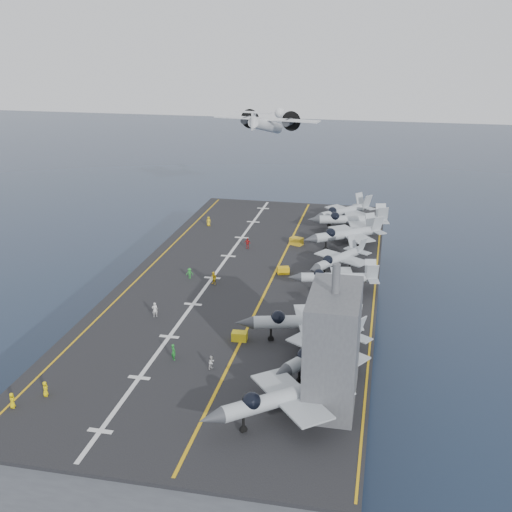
% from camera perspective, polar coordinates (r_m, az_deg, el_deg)
% --- Properties ---
extents(ground, '(500.00, 500.00, 0.00)m').
position_cam_1_polar(ground, '(101.28, -0.47, -7.69)').
color(ground, '#142135').
rests_on(ground, ground).
extents(hull, '(36.00, 90.00, 10.00)m').
position_cam_1_polar(hull, '(99.05, -0.48, -5.13)').
color(hull, '#56595E').
rests_on(hull, ground).
extents(flight_deck, '(38.00, 92.00, 0.40)m').
position_cam_1_polar(flight_deck, '(96.96, -0.48, -2.35)').
color(flight_deck, black).
rests_on(flight_deck, hull).
extents(foul_line, '(0.35, 90.00, 0.02)m').
position_cam_1_polar(foul_line, '(96.33, 1.26, -2.36)').
color(foul_line, gold).
rests_on(foul_line, flight_deck).
extents(landing_centerline, '(0.50, 90.00, 0.02)m').
position_cam_1_polar(landing_centerline, '(98.24, -3.91, -1.95)').
color(landing_centerline, silver).
rests_on(landing_centerline, flight_deck).
extents(deck_edge_port, '(0.25, 90.00, 0.02)m').
position_cam_1_polar(deck_edge_port, '(101.62, -9.90, -1.45)').
color(deck_edge_port, gold).
rests_on(deck_edge_port, flight_deck).
extents(deck_edge_stbd, '(0.25, 90.00, 0.02)m').
position_cam_1_polar(deck_edge_stbd, '(94.96, 10.50, -3.05)').
color(deck_edge_stbd, gold).
rests_on(deck_edge_stbd, flight_deck).
extents(island_superstructure, '(5.00, 10.00, 15.00)m').
position_cam_1_polar(island_superstructure, '(64.70, 6.90, -6.94)').
color(island_superstructure, '#56595E').
rests_on(island_superstructure, flight_deck).
extents(fighter_jet_0, '(18.58, 17.82, 5.39)m').
position_cam_1_polar(fighter_jet_0, '(63.52, 2.44, -12.33)').
color(fighter_jet_0, '#99A2A8').
rests_on(fighter_jet_0, flight_deck).
extents(fighter_jet_1, '(15.85, 17.33, 5.01)m').
position_cam_1_polar(fighter_jet_1, '(72.45, 5.96, -8.24)').
color(fighter_jet_1, '#979EA8').
rests_on(fighter_jet_1, flight_deck).
extents(fighter_jet_2, '(17.43, 13.78, 5.32)m').
position_cam_1_polar(fighter_jet_2, '(78.53, 4.46, -5.72)').
color(fighter_jet_2, gray).
rests_on(fighter_jet_2, flight_deck).
extents(fighter_jet_4, '(14.40, 10.99, 4.50)m').
position_cam_1_polar(fighter_jet_4, '(93.26, 7.36, -1.82)').
color(fighter_jet_4, '#99A1AA').
rests_on(fighter_jet_4, flight_deck).
extents(fighter_jet_5, '(14.32, 15.75, 4.55)m').
position_cam_1_polar(fighter_jet_5, '(100.68, 7.40, -0.15)').
color(fighter_jet_5, '#9CA3AB').
rests_on(fighter_jet_5, flight_deck).
extents(fighter_jet_6, '(17.98, 16.85, 5.20)m').
position_cam_1_polar(fighter_jet_6, '(111.69, 8.10, 2.03)').
color(fighter_jet_6, '#9199A1').
rests_on(fighter_jet_6, flight_deck).
extents(fighter_jet_7, '(16.40, 12.55, 5.12)m').
position_cam_1_polar(fighter_jet_7, '(120.25, 8.58, 3.29)').
color(fighter_jet_7, gray).
rests_on(fighter_jet_7, flight_deck).
extents(fighter_jet_8, '(16.60, 16.99, 4.96)m').
position_cam_1_polar(fighter_jet_8, '(125.74, 7.86, 4.03)').
color(fighter_jet_8, '#9AA5AC').
rests_on(fighter_jet_8, flight_deck).
extents(tow_cart_a, '(1.92, 1.30, 1.12)m').
position_cam_1_polar(tow_cart_a, '(79.17, -1.48, -7.13)').
color(tow_cart_a, yellow).
rests_on(tow_cart_a, flight_deck).
extents(tow_cart_b, '(2.09, 1.69, 1.09)m').
position_cam_1_polar(tow_cart_b, '(99.58, 2.43, -1.29)').
color(tow_cart_b, gold).
rests_on(tow_cart_b, flight_deck).
extents(tow_cart_c, '(2.53, 2.11, 1.30)m').
position_cam_1_polar(tow_cart_c, '(112.73, 3.62, 1.32)').
color(tow_cart_c, gold).
rests_on(tow_cart_c, flight_deck).
extents(crew_0, '(0.91, 1.14, 1.67)m').
position_cam_1_polar(crew_0, '(71.57, -18.23, -11.15)').
color(crew_0, yellow).
rests_on(crew_0, flight_deck).
extents(crew_1, '(1.48, 1.31, 2.07)m').
position_cam_1_polar(crew_1, '(85.98, -8.98, -4.74)').
color(crew_1, silver).
rests_on(crew_1, flight_deck).
extents(crew_2, '(1.44, 1.31, 2.00)m').
position_cam_1_polar(crew_2, '(95.43, -3.78, -1.99)').
color(crew_2, yellow).
rests_on(crew_2, flight_deck).
extents(crew_3, '(1.13, 0.92, 1.63)m').
position_cam_1_polar(crew_3, '(98.14, -5.92, -1.54)').
color(crew_3, '#208D2B').
rests_on(crew_3, flight_deck).
extents(crew_4, '(1.18, 0.84, 1.86)m').
position_cam_1_polar(crew_4, '(110.63, -0.77, 1.15)').
color(crew_4, '#B21919').
rests_on(crew_4, flight_deck).
extents(crew_5, '(1.29, 1.23, 1.79)m').
position_cam_1_polar(crew_5, '(123.49, -4.24, 3.10)').
color(crew_5, yellow).
rests_on(crew_5, flight_deck).
extents(crew_6, '(1.39, 1.40, 1.98)m').
position_cam_1_polar(crew_6, '(75.30, -7.35, -8.45)').
color(crew_6, '#1E852A').
rests_on(crew_6, flight_deck).
extents(crew_7, '(0.99, 1.15, 1.62)m').
position_cam_1_polar(crew_7, '(73.11, -3.98, -9.41)').
color(crew_7, silver).
rests_on(crew_7, flight_deck).
extents(transport_plane, '(27.46, 21.05, 5.88)m').
position_cam_1_polar(transport_plane, '(148.63, 0.90, 11.52)').
color(transport_plane, silver).
extents(crew_8, '(0.91, 1.14, 1.67)m').
position_cam_1_polar(crew_8, '(70.71, -20.86, -11.90)').
color(crew_8, yellow).
rests_on(crew_8, flight_deck).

